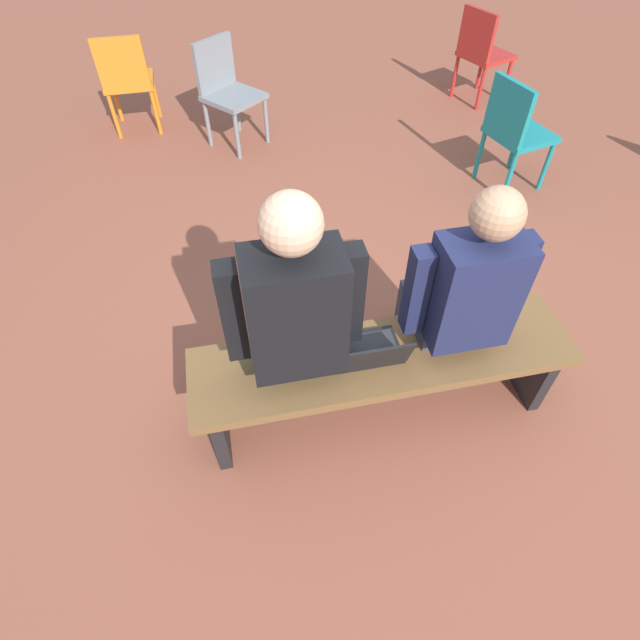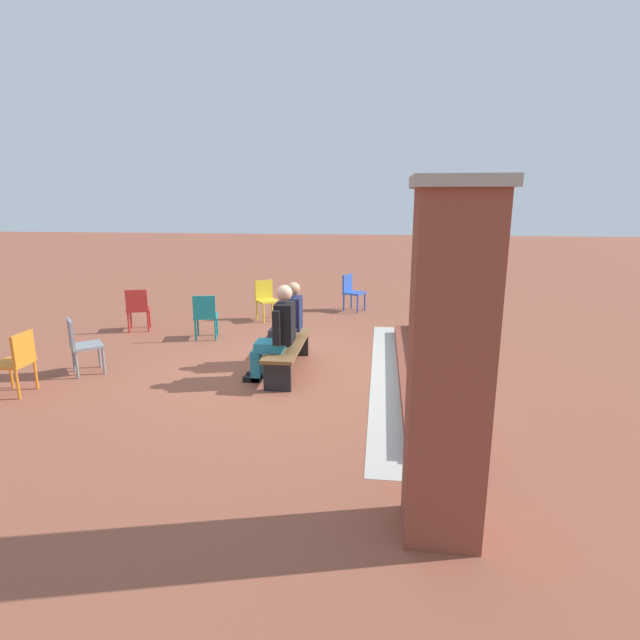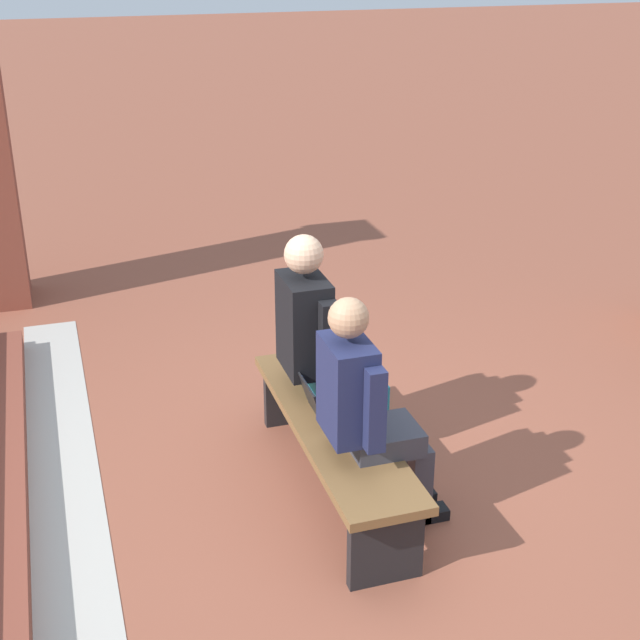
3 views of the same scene
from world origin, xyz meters
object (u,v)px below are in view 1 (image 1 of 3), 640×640
plastic_chair_far_right (482,50)px  bench (382,366)px  person_student (457,295)px  person_adult (292,314)px  plastic_chair_mid_courtyard (127,78)px  plastic_chair_foreground (226,87)px  laptop (369,352)px  plastic_chair_by_pillar (515,129)px

plastic_chair_far_right → bench: bearing=59.4°
person_student → person_adult: bearing=-0.4°
bench → plastic_chair_mid_courtyard: 3.63m
plastic_chair_far_right → plastic_chair_foreground: bearing=8.0°
person_adult → laptop: 0.41m
person_adult → plastic_chair_by_pillar: size_ratio=1.65×
plastic_chair_by_pillar → person_student: bearing=55.2°
person_adult → plastic_chair_foreground: bearing=-88.6°
plastic_chair_by_pillar → plastic_chair_far_right: 1.57m
laptop → plastic_chair_mid_courtyard: bearing=-70.1°
person_student → person_adult: (0.74, -0.00, 0.03)m
person_student → plastic_chair_by_pillar: bearing=-124.8°
bench → plastic_chair_mid_courtyard: size_ratio=2.14×
plastic_chair_mid_courtyard → plastic_chair_foreground: (-0.83, 0.38, 0.00)m
person_student → plastic_chair_mid_courtyard: (1.64, -3.31, -0.22)m
laptop → person_adult: bearing=-14.1°
laptop → plastic_chair_by_pillar: bearing=-131.7°
plastic_chair_mid_courtyard → plastic_chair_by_pillar: bearing=151.7°
laptop → plastic_chair_foreground: bearing=-82.5°
person_adult → plastic_chair_mid_courtyard: bearing=-74.8°
bench → laptop: size_ratio=5.62×
plastic_chair_by_pillar → plastic_chair_mid_courtyard: bearing=-28.3°
bench → plastic_chair_far_right: size_ratio=2.14×
bench → plastic_chair_mid_courtyard: bearing=-68.8°
plastic_chair_mid_courtyard → plastic_chair_foreground: 0.91m
plastic_chair_by_pillar → person_adult: bearing=41.8°
person_adult → plastic_chair_foreground: 2.94m
plastic_chair_by_pillar → plastic_chair_far_right: size_ratio=1.00×
bench → plastic_chair_mid_courtyard: plastic_chair_mid_courtyard is taller
person_student → plastic_chair_by_pillar: (-1.23, -1.77, -0.22)m
person_student → plastic_chair_far_right: (-1.65, -3.28, -0.22)m
person_student → bench: bearing=11.2°
plastic_chair_foreground → plastic_chair_far_right: (-2.46, -0.35, 0.00)m
laptop → plastic_chair_mid_courtyard: size_ratio=0.38×
person_adult → bench: bearing=170.3°
bench → person_student: person_student is taller
person_adult → plastic_chair_far_right: bearing=-126.1°
laptop → plastic_chair_foreground: 3.04m
person_student → person_adult: size_ratio=0.94×
bench → plastic_chair_foreground: bearing=-80.9°
plastic_chair_foreground → plastic_chair_far_right: bearing=-172.0°
person_student → laptop: size_ratio=4.08×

